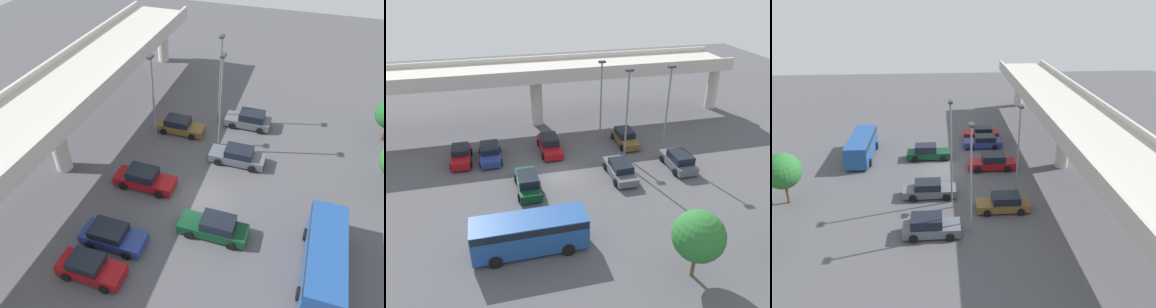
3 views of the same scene
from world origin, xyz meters
TOP-DOWN VIEW (x-y plane):
  - ground_plane at (0.00, 0.00)m, footprint 97.63×97.63m
  - highway_overpass at (0.00, 12.40)m, footprint 46.92×6.63m
  - parked_car_0 at (-8.52, 4.83)m, footprint 1.98×4.30m
  - parked_car_1 at (-5.80, 4.72)m, footprint 2.13×4.45m
  - parked_car_2 at (-2.92, -1.70)m, footprint 2.03×4.84m
  - parked_car_3 at (0.12, 4.99)m, footprint 2.09×4.90m
  - parked_car_4 at (5.38, -1.44)m, footprint 2.06×4.75m
  - parked_car_5 at (8.17, 4.87)m, footprint 2.00×4.55m
  - parked_car_6 at (11.19, -1.26)m, footprint 2.12×4.37m
  - shuttle_bus at (-3.68, -8.98)m, footprint 7.62×2.63m
  - lamp_post_near_aisle at (11.06, 1.83)m, footprint 0.70×0.35m
  - lamp_post_mid_lot at (5.88, 6.37)m, footprint 0.70×0.35m
  - lamp_post_by_overpass at (6.48, 0.56)m, footprint 0.70×0.35m
  - tree_front_left at (5.67, -13.76)m, footprint 3.13×3.13m

SIDE VIEW (x-z plane):
  - ground_plane at x=0.00m, z-range 0.00..0.00m
  - parked_car_1 at x=-5.80m, z-range -0.03..1.39m
  - parked_car_5 at x=8.17m, z-range -0.05..1.44m
  - parked_car_4 at x=5.38m, z-range -0.05..1.44m
  - parked_car_0 at x=-8.52m, z-range -0.04..1.46m
  - parked_car_2 at x=-2.92m, z-range -0.07..1.54m
  - parked_car_3 at x=0.12m, z-range -0.06..1.55m
  - parked_car_6 at x=11.19m, z-range -0.05..1.56m
  - shuttle_bus at x=-3.68m, z-range 0.24..2.74m
  - tree_front_left at x=5.67m, z-range 0.76..5.43m
  - lamp_post_mid_lot at x=5.88m, z-range 0.70..9.23m
  - lamp_post_near_aisle at x=11.06m, z-range 0.70..9.57m
  - lamp_post_by_overpass at x=6.48m, z-range 0.71..9.90m
  - highway_overpass at x=0.00m, z-range 2.32..9.55m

